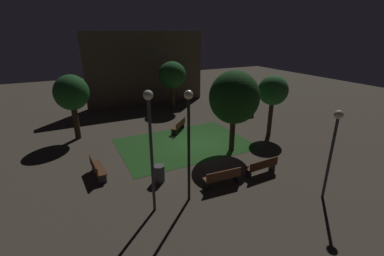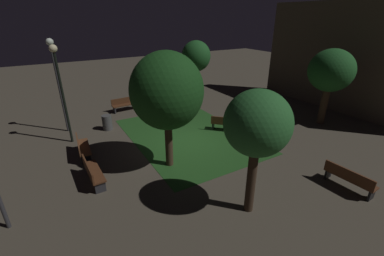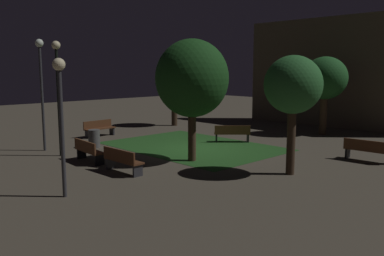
{
  "view_description": "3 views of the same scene",
  "coord_description": "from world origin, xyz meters",
  "views": [
    {
      "loc": [
        -7.37,
        -14.07,
        6.95
      ],
      "look_at": [
        -0.17,
        0.23,
        1.06
      ],
      "focal_mm": 24.85,
      "sensor_mm": 36.0,
      "label": 1
    },
    {
      "loc": [
        10.44,
        -5.88,
        6.05
      ],
      "look_at": [
        0.13,
        0.13,
        0.8
      ],
      "focal_mm": 24.1,
      "sensor_mm": 36.0,
      "label": 2
    },
    {
      "loc": [
        13.11,
        -12.93,
        3.7
      ],
      "look_at": [
        0.17,
        -0.52,
        1.07
      ],
      "focal_mm": 37.81,
      "sensor_mm": 36.0,
      "label": 3
    }
  ],
  "objects": [
    {
      "name": "bench_corner",
      "position": [
        1.19,
        -4.97,
        0.48
      ],
      "size": [
        1.82,
        0.54,
        0.88
      ],
      "color": "#512D19",
      "rests_on": "ground"
    },
    {
      "name": "bench_back_row",
      "position": [
        -1.19,
        -4.97,
        0.48
      ],
      "size": [
        1.83,
        0.6,
        0.88
      ],
      "color": "brown",
      "rests_on": "ground"
    },
    {
      "name": "bench_path_side",
      "position": [
        6.46,
        3.22,
        0.48
      ],
      "size": [
        1.83,
        0.59,
        0.88
      ],
      "color": "brown",
      "rests_on": "ground"
    },
    {
      "name": "bench_front_right",
      "position": [
        -0.07,
        2.53,
        0.48
      ],
      "size": [
        1.6,
        1.62,
        0.88
      ],
      "color": "#512D19",
      "rests_on": "ground"
    },
    {
      "name": "trash_bin",
      "position": [
        -3.71,
        -3.24,
        0.43
      ],
      "size": [
        0.54,
        0.54,
        0.86
      ],
      "primitive_type": "cylinder",
      "color": "#4C4C4C",
      "rests_on": "ground"
    },
    {
      "name": "ground_plane",
      "position": [
        0.0,
        0.0,
        0.0
      ],
      "size": [
        60.0,
        60.0,
        0.0
      ],
      "primitive_type": "plane",
      "color": "#4C4438"
    },
    {
      "name": "tree_left_canopy",
      "position": [
        -6.75,
        4.5,
        3.12
      ],
      "size": [
        2.2,
        2.2,
        4.34
      ],
      "color": "#38281C",
      "rests_on": "ground"
    },
    {
      "name": "tree_right_canopy",
      "position": [
        5.44,
        -0.76,
        3.11
      ],
      "size": [
        2.01,
        2.01,
        4.17
      ],
      "color": "#38281C",
      "rests_on": "ground"
    },
    {
      "name": "tree_back_right",
      "position": [
        1.52,
        -1.82,
        3.31
      ],
      "size": [
        2.91,
        2.91,
        4.88
      ],
      "color": "#423021",
      "rests_on": "ground"
    },
    {
      "name": "lamp_post_path_center",
      "position": [
        -4.65,
        -5.24,
        3.36
      ],
      "size": [
        0.36,
        0.36,
        5.01
      ],
      "color": "#333338",
      "rests_on": "ground"
    },
    {
      "name": "lamp_post_plaza_west",
      "position": [
        -3.07,
        -5.23,
        3.27
      ],
      "size": [
        0.36,
        0.36,
        4.85
      ],
      "color": "black",
      "rests_on": "ground"
    },
    {
      "name": "bench_by_lamp",
      "position": [
        -6.34,
        -1.39,
        0.48
      ],
      "size": [
        0.59,
        1.83,
        0.88
      ],
      "color": "#512D19",
      "rests_on": "ground"
    },
    {
      "name": "building_wall_backdrop",
      "position": [
        0.44,
        11.34,
        3.46
      ],
      "size": [
        11.57,
        0.8,
        6.92
      ],
      "primitive_type": "cube",
      "color": "brown",
      "rests_on": "ground"
    },
    {
      "name": "grass_lawn",
      "position": [
        -0.69,
        0.35,
        0.01
      ],
      "size": [
        8.18,
        5.76,
        0.01
      ],
      "primitive_type": "cube",
      "color": "#23511E",
      "rests_on": "ground"
    },
    {
      "name": "tree_back_left",
      "position": [
        1.83,
        8.19,
        3.14
      ],
      "size": [
        2.48,
        2.48,
        4.39
      ],
      "color": "#423021",
      "rests_on": "ground"
    }
  ]
}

